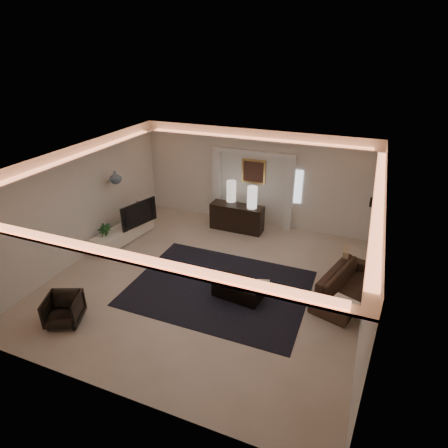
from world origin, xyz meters
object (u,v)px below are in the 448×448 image
at_px(armchair, 64,310).
at_px(console, 237,218).
at_px(sofa, 347,285).
at_px(coffee_table, 238,289).

bearing_deg(armchair, console, 48.72).
bearing_deg(sofa, console, 73.73).
xyz_separation_m(sofa, armchair, (-5.19, -3.00, -0.00)).
height_order(console, coffee_table, console).
bearing_deg(sofa, armchair, 136.76).
height_order(console, sofa, console).
relative_size(coffee_table, armchair, 1.55).
distance_m(console, coffee_table, 3.32).
height_order(sofa, armchair, same).
bearing_deg(console, armchair, -108.11).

